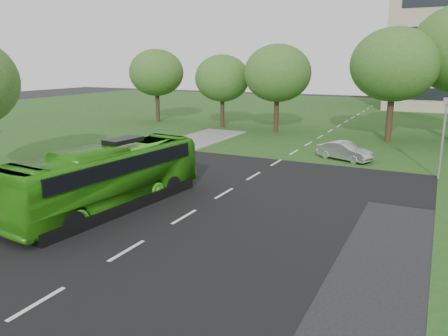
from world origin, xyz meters
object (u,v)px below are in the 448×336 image
tree_park_a (222,78)px  tree_park_c (394,65)px  bus (109,177)px  tree_park_f (156,73)px  sedan (345,151)px  tree_park_b (277,73)px  camera_pole (444,127)px

tree_park_a → tree_park_c: size_ratio=0.78×
tree_park_a → bus: bearing=-74.8°
tree_park_a → tree_park_f: (-8.66, 0.68, 0.47)m
tree_park_f → bus: (15.65, -26.43, -4.07)m
sedan → bus: bearing=175.2°
tree_park_b → sedan: bearing=-48.5°
tree_park_b → sedan: (8.63, -9.76, -5.03)m
bus → tree_park_b: bearing=97.1°
bus → camera_pole: size_ratio=2.24×
tree_park_c → tree_park_f: 25.43m
tree_park_a → bus: tree_park_a is taller
tree_park_a → sedan: bearing=-35.0°
sedan → camera_pole: size_ratio=0.82×
tree_park_c → tree_park_f: bearing=175.6°
tree_park_a → tree_park_f: tree_park_f is taller
bus → tree_park_a: bearing=110.4°
tree_park_a → bus: (6.99, -25.75, -3.60)m
bus → sedan: 17.29m
tree_park_c → sedan: tree_park_c is taller
tree_park_f → tree_park_c: bearing=-4.4°
tree_park_a → bus: 26.93m
tree_park_f → bus: size_ratio=0.77×
tree_park_b → bus: 25.51m
tree_park_a → bus: size_ratio=0.70×
camera_pole → tree_park_c: bearing=107.4°
tree_park_a → sedan: (14.82, -10.36, -4.44)m
tree_park_c → tree_park_a: bearing=175.6°
sedan → tree_park_c: bearing=10.6°
tree_park_b → bus: (0.80, -25.15, -4.19)m
tree_park_b → tree_park_c: tree_park_c is taller
sedan → camera_pole: bearing=-91.7°
bus → sedan: bus is taller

